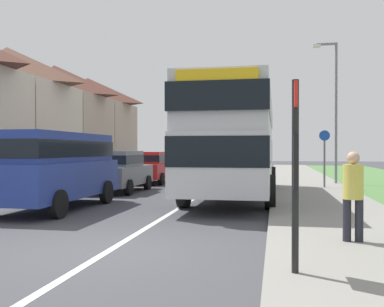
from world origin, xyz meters
TOP-DOWN VIEW (x-y plane):
  - ground_plane at (0.00, 0.00)m, footprint 120.00×120.00m
  - lane_marking_centre at (0.00, 8.00)m, footprint 0.14×60.00m
  - pavement_near_side at (4.20, 6.00)m, footprint 3.20×68.00m
  - double_decker_bus at (1.36, 8.27)m, footprint 2.80×9.92m
  - parked_van_blue at (-3.46, 4.52)m, footprint 2.11×5.06m
  - parked_car_grey at (-3.46, 9.71)m, footprint 1.90×3.99m
  - parked_car_red at (-3.50, 14.47)m, footprint 1.98×4.04m
  - pedestrian_at_stop at (4.07, 0.87)m, footprint 0.34×0.34m
  - bus_stop_sign at (3.00, -1.28)m, footprint 0.09×0.52m
  - cycle_route_sign at (4.79, 12.18)m, footprint 0.44×0.08m
  - street_lamp_mid at (5.46, 14.62)m, footprint 1.14×0.20m
  - house_terrace_far_side at (-13.10, 19.71)m, footprint 7.12×22.93m

SIDE VIEW (x-z plane):
  - ground_plane at x=0.00m, z-range 0.00..0.00m
  - lane_marking_centre at x=0.00m, z-range 0.00..0.01m
  - pavement_near_side at x=4.20m, z-range 0.00..0.12m
  - parked_car_red at x=-3.50m, z-range 0.08..1.68m
  - parked_car_grey at x=-3.46m, z-range 0.08..1.73m
  - pedestrian_at_stop at x=4.07m, z-range 0.14..1.81m
  - parked_van_blue at x=-3.46m, z-range 0.21..2.39m
  - cycle_route_sign at x=4.79m, z-range 0.17..2.69m
  - bus_stop_sign at x=3.00m, z-range 0.24..2.84m
  - double_decker_bus at x=1.36m, z-range 0.29..3.99m
  - street_lamp_mid at x=5.46m, z-range 0.54..7.30m
  - house_terrace_far_side at x=-13.10m, z-range 0.00..7.86m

